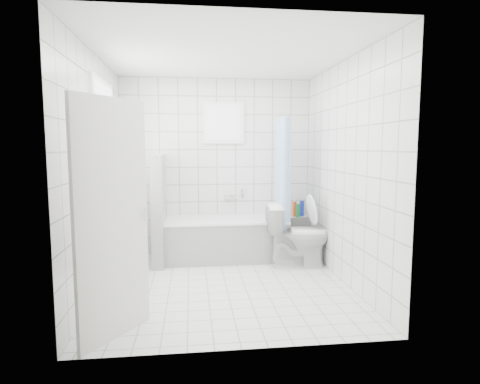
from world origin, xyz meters
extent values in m
plane|color=white|center=(0.00, 0.00, 0.00)|extent=(3.00, 3.00, 0.00)
plane|color=white|center=(0.00, 0.00, 2.60)|extent=(3.00, 3.00, 0.00)
cube|color=white|center=(0.00, 1.50, 1.30)|extent=(2.80, 0.02, 2.60)
cube|color=white|center=(0.00, -1.50, 1.30)|extent=(2.80, 0.02, 2.60)
cube|color=white|center=(-1.40, 0.00, 1.30)|extent=(0.02, 3.00, 2.60)
cube|color=white|center=(1.40, 0.00, 1.30)|extent=(0.02, 3.00, 2.60)
cube|color=white|center=(-1.35, 0.30, 1.60)|extent=(0.01, 0.90, 1.40)
cube|color=white|center=(0.10, 1.46, 1.95)|extent=(0.50, 0.01, 0.50)
cube|color=white|center=(-1.31, 0.30, 0.86)|extent=(0.18, 1.02, 0.08)
cube|color=silver|center=(-1.03, -1.15, 1.00)|extent=(0.48, 0.69, 2.00)
cube|color=white|center=(0.09, 1.12, 0.28)|extent=(1.70, 0.75, 0.55)
cube|color=white|center=(0.09, 1.12, 0.57)|extent=(1.72, 0.77, 0.03)
cube|color=white|center=(-0.83, 1.07, 0.75)|extent=(0.15, 0.85, 1.50)
cube|color=white|center=(1.24, 1.38, 0.28)|extent=(0.40, 0.24, 0.55)
imported|color=white|center=(1.03, 0.65, 0.42)|extent=(0.86, 0.52, 0.85)
cylinder|color=silver|center=(0.89, 1.10, 2.00)|extent=(0.02, 0.80, 0.02)
cube|color=silver|center=(0.19, 1.46, 0.85)|extent=(0.18, 0.06, 0.06)
imported|color=silver|center=(-1.30, 0.44, 1.05)|extent=(0.16, 0.16, 0.31)
imported|color=silver|center=(-1.30, 0.25, 0.99)|extent=(0.19, 0.19, 0.17)
imported|color=pink|center=(-1.30, 0.61, 0.99)|extent=(0.11, 0.11, 0.18)
imported|color=#F05DBF|center=(-1.30, -0.05, 1.04)|extent=(0.14, 0.14, 0.27)
cylinder|color=#18923A|center=(1.20, 1.30, 0.65)|extent=(0.06, 0.06, 0.20)
cylinder|color=#1A2DD1|center=(1.29, 1.40, 0.67)|extent=(0.06, 0.06, 0.24)
cylinder|color=#F4471C|center=(1.17, 1.39, 0.66)|extent=(0.06, 0.06, 0.22)
camera|label=1|loc=(-0.38, -4.50, 1.60)|focal=30.00mm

